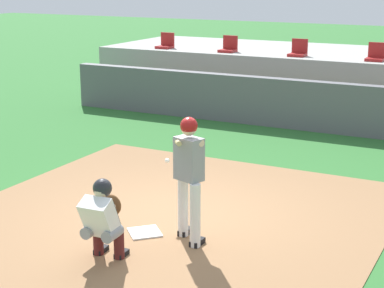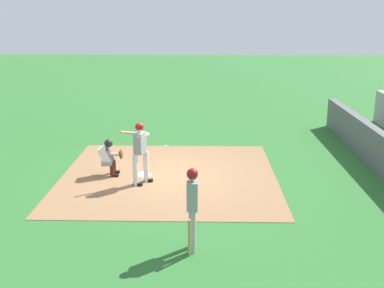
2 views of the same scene
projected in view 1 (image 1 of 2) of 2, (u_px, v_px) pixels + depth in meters
The scene contains 12 objects.
ground_plane at pixel (171, 216), 9.96m from camera, with size 80.00×80.00×0.00m, color #2D6B2D.
dirt_infield at pixel (171, 216), 9.95m from camera, with size 6.40×6.40×0.01m, color #936B47.
home_plate at pixel (145, 232), 9.26m from camera, with size 0.44×0.44×0.02m, color white.
batter_at_plate at pixel (189, 171), 8.75m from camera, with size 0.60×0.86×1.80m.
catcher_crouched at pixel (103, 216), 8.28m from camera, with size 0.50×2.06×1.13m.
dugout_wall at pixel (302, 105), 15.38m from camera, with size 13.00×0.30×1.20m, color #59595E.
dugout_bench at pixel (314, 112), 16.33m from camera, with size 11.80×0.44×0.45m, color olive.
stands_platform at pixel (348, 76), 19.13m from camera, with size 15.00×4.40×1.40m, color #9E9E99.
stadium_seat_0 at pixel (166, 44), 20.01m from camera, with size 0.46×0.46×0.48m.
stadium_seat_1 at pixel (229, 47), 19.05m from camera, with size 0.46×0.46×0.48m.
stadium_seat_2 at pixel (298, 51), 18.09m from camera, with size 0.46×0.46×0.48m.
stadium_seat_3 at pixel (376, 56), 17.13m from camera, with size 0.46×0.46×0.48m.
Camera 1 is at (4.57, -8.14, 3.66)m, focal length 59.60 mm.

